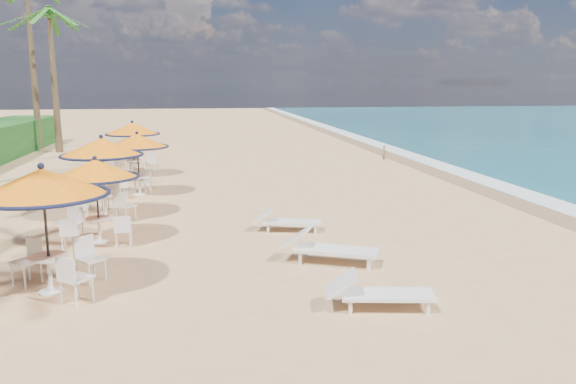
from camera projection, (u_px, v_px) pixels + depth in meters
The scene contains 13 objects.
ground at pixel (324, 285), 11.35m from camera, with size 160.00×160.00×0.00m, color tan.
foam_strip at pixel (495, 184), 22.51m from camera, with size 1.20×140.00×0.04m, color white.
wetsand_band at pixel (474, 185), 22.36m from camera, with size 1.40×140.00×0.02m, color olive.
station_0 at pixel (46, 198), 10.60m from camera, with size 2.45×2.45×2.55m.
station_1 at pixel (94, 180), 13.99m from camera, with size 2.14×2.14×2.24m.
station_2 at pixel (102, 157), 16.58m from camera, with size 2.42×2.46×2.52m.
station_3 at pixel (137, 148), 20.15m from camera, with size 2.22×2.22×2.32m.
station_4 at pixel (133, 135), 24.28m from camera, with size 2.33×2.33×2.43m.
lounger_near at pixel (376, 292), 10.07m from camera, with size 2.01×0.94×0.69m.
lounger_mid at pixel (326, 247), 12.67m from camera, with size 2.27×1.53×0.78m.
lounger_far at pixel (285, 220), 15.39m from camera, with size 1.91×1.00×0.65m.
palm_6 at pixel (50, 22), 31.54m from camera, with size 5.00×5.00×8.10m.
person at pixel (384, 153), 29.40m from camera, with size 0.30×0.20×0.82m, color #93694B.
Camera 1 is at (-2.46, -10.53, 4.02)m, focal length 35.00 mm.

